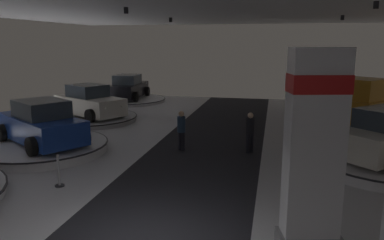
{
  "coord_description": "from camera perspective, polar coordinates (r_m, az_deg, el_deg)",
  "views": [
    {
      "loc": [
        2.56,
        -6.87,
        4.25
      ],
      "look_at": [
        -0.36,
        6.59,
        1.4
      ],
      "focal_mm": 35.63,
      "sensor_mm": 36.0,
      "label": 1
    }
  ],
  "objects": [
    {
      "name": "display_platform_far_right",
      "position": [
        20.58,
        25.7,
        -0.88
      ],
      "size": [
        5.68,
        5.68,
        0.33
      ],
      "color": "#333338",
      "rests_on": "ground"
    },
    {
      "name": "visitor_walking_near",
      "position": [
        14.81,
        8.69,
        -1.49
      ],
      "size": [
        0.32,
        0.32,
        1.59
      ],
      "color": "black",
      "rests_on": "ground"
    },
    {
      "name": "display_platform_deep_right",
      "position": [
        25.44,
        21.75,
        1.58
      ],
      "size": [
        4.69,
        4.69,
        0.27
      ],
      "color": "#B7B7BC",
      "rests_on": "ground"
    },
    {
      "name": "display_car_deep_right",
      "position": [
        25.3,
        21.97,
        3.55
      ],
      "size": [
        4.57,
        3.52,
        1.71
      ],
      "color": "black",
      "rests_on": "display_platform_deep_right"
    },
    {
      "name": "brand_sign_pylon",
      "position": [
        7.94,
        17.8,
        -4.28
      ],
      "size": [
        1.38,
        0.92,
        4.15
      ],
      "color": "slate",
      "rests_on": "ground"
    },
    {
      "name": "display_car_mid_left",
      "position": [
        15.73,
        -21.62,
        -0.58
      ],
      "size": [
        4.51,
        3.78,
        1.71
      ],
      "color": "navy",
      "rests_on": "display_platform_mid_left"
    },
    {
      "name": "display_platform_deep_left",
      "position": [
        27.77,
        -9.47,
        3.01
      ],
      "size": [
        5.28,
        5.28,
        0.24
      ],
      "color": "silver",
      "rests_on": "ground"
    },
    {
      "name": "display_car_deep_left",
      "position": [
        27.62,
        -9.55,
        4.78
      ],
      "size": [
        2.4,
        4.31,
        1.71
      ],
      "color": "black",
      "rests_on": "display_platform_deep_left"
    },
    {
      "name": "stanchion_b",
      "position": [
        12.1,
        -19.31,
        -7.7
      ],
      "size": [
        0.28,
        0.28,
        1.01
      ],
      "color": "#333338",
      "rests_on": "ground"
    },
    {
      "name": "display_car_far_left",
      "position": [
        21.39,
        -15.11,
        2.6
      ],
      "size": [
        4.55,
        3.63,
        1.71
      ],
      "color": "silver",
      "rests_on": "display_platform_far_left"
    },
    {
      "name": "visitor_walking_far",
      "position": [
        14.96,
        -1.6,
        -1.23
      ],
      "size": [
        0.32,
        0.32,
        1.59
      ],
      "color": "black",
      "rests_on": "ground"
    },
    {
      "name": "pickup_truck_far_right",
      "position": [
        20.11,
        25.54,
        2.01
      ],
      "size": [
        5.05,
        5.38,
        2.3
      ],
      "color": "#B77519",
      "rests_on": "display_platform_far_right"
    },
    {
      "name": "display_platform_far_left",
      "position": [
        21.51,
        -14.94,
        0.29
      ],
      "size": [
        5.03,
        5.03,
        0.26
      ],
      "color": "#B7B7BC",
      "rests_on": "ground"
    },
    {
      "name": "display_platform_mid_left",
      "position": [
        15.96,
        -21.42,
        -3.82
      ],
      "size": [
        4.98,
        4.98,
        0.37
      ],
      "color": "silver",
      "rests_on": "ground"
    }
  ]
}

